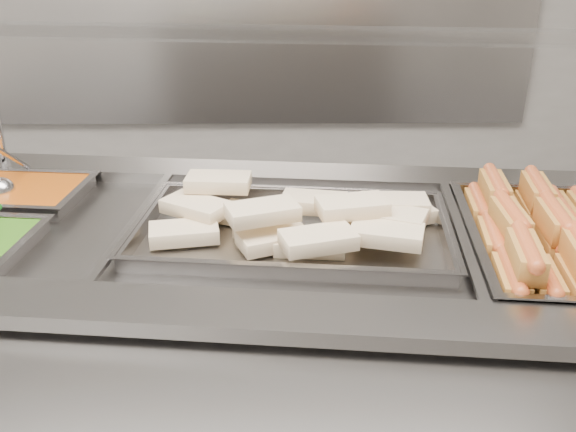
{
  "coord_description": "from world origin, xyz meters",
  "views": [
    {
      "loc": [
        0.12,
        -1.1,
        1.62
      ],
      "look_at": [
        0.14,
        0.29,
        0.99
      ],
      "focal_mm": 40.0,
      "sensor_mm": 36.0,
      "label": 1
    }
  ],
  "objects_px": {
    "pan_hotdogs": "(550,253)",
    "pan_wraps": "(292,236)",
    "steam_counter": "(268,385)",
    "sneeze_guard": "(275,42)",
    "ladle": "(2,189)"
  },
  "relations": [
    {
      "from": "pan_hotdogs",
      "to": "pan_wraps",
      "type": "distance_m",
      "value": 0.61
    },
    {
      "from": "steam_counter",
      "to": "pan_hotdogs",
      "type": "height_order",
      "value": "pan_hotdogs"
    },
    {
      "from": "sneeze_guard",
      "to": "pan_hotdogs",
      "type": "xyz_separation_m",
      "value": [
        0.64,
        -0.31,
        -0.44
      ]
    },
    {
      "from": "pan_wraps",
      "to": "steam_counter",
      "type": "bearing_deg",
      "value": 173.85
    },
    {
      "from": "steam_counter",
      "to": "sneeze_guard",
      "type": "xyz_separation_m",
      "value": [
        0.03,
        0.23,
        0.88
      ]
    },
    {
      "from": "steam_counter",
      "to": "ladle",
      "type": "bearing_deg",
      "value": 163.05
    },
    {
      "from": "pan_hotdogs",
      "to": "pan_wraps",
      "type": "relative_size",
      "value": 0.81
    },
    {
      "from": "pan_wraps",
      "to": "sneeze_guard",
      "type": "bearing_deg",
      "value": 99.19
    },
    {
      "from": "steam_counter",
      "to": "ladle",
      "type": "height_order",
      "value": "ladle"
    },
    {
      "from": "pan_hotdogs",
      "to": "ladle",
      "type": "bearing_deg",
      "value": 168.15
    },
    {
      "from": "pan_wraps",
      "to": "pan_hotdogs",
      "type": "bearing_deg",
      "value": -6.15
    },
    {
      "from": "pan_wraps",
      "to": "ladle",
      "type": "distance_m",
      "value": 0.81
    },
    {
      "from": "pan_hotdogs",
      "to": "sneeze_guard",
      "type": "bearing_deg",
      "value": 154.57
    },
    {
      "from": "steam_counter",
      "to": "pan_hotdogs",
      "type": "xyz_separation_m",
      "value": [
        0.67,
        -0.07,
        0.44
      ]
    },
    {
      "from": "pan_wraps",
      "to": "ladle",
      "type": "xyz_separation_m",
      "value": [
        -0.78,
        0.23,
        0.04
      ]
    }
  ]
}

